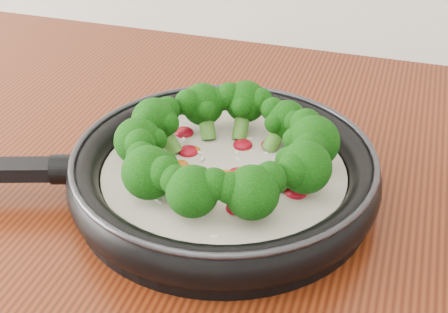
% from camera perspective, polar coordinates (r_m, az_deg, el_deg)
% --- Properties ---
extents(skillet, '(0.54, 0.41, 0.10)m').
position_cam_1_polar(skillet, '(0.65, -0.24, -1.05)').
color(skillet, black).
rests_on(skillet, counter).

